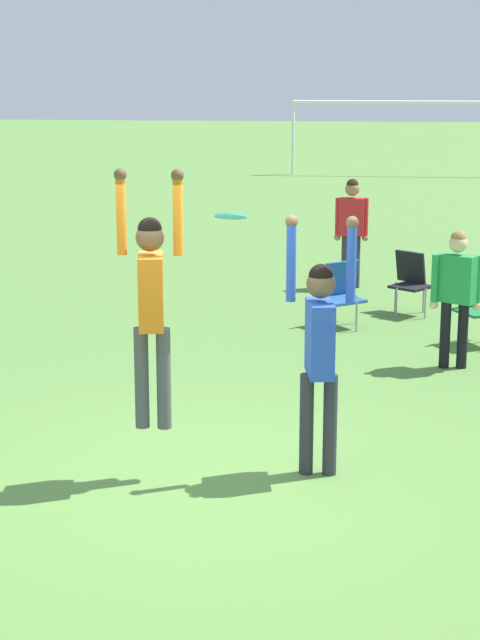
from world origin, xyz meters
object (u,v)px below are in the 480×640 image
person_defending (320,339)px  camping_chair_3 (478,305)px  person_jumping (151,293)px  person_spectator_far (456,287)px  camping_chair_4 (340,291)px  camping_chair_0 (411,278)px  frisbee (231,216)px  person_spectator_near (352,223)px

person_defending → camping_chair_3: (1.86, 4.64, -0.70)m
person_jumping → person_spectator_far: person_jumping is taller
camping_chair_3 → camping_chair_4: size_ratio=0.94×
camping_chair_0 → person_spectator_far: (0.36, -2.75, 0.45)m
camping_chair_3 → camping_chair_4: 1.91m
camping_chair_3 → frisbee: bearing=30.8°
camping_chair_4 → person_jumping: bearing=38.5°
person_jumping → camping_chair_0: bearing=-30.4°
frisbee → person_spectator_far: size_ratio=0.17×
frisbee → camping_chair_4: (0.87, 5.39, -1.73)m
person_jumping → camping_chair_4: (1.50, 5.67, -1.13)m
frisbee → person_defending: bearing=-3.9°
person_spectator_near → camping_chair_3: bearing=-57.8°
camping_chair_0 → person_spectator_near: bearing=-26.5°
camping_chair_0 → frisbee: bearing=111.3°
frisbee → camping_chair_3: frisbee is taller
person_defending → camping_chair_4: bearing=169.3°
camping_chair_4 → person_spectator_far: bearing=87.6°
person_defending → person_spectator_far: bearing=148.0°
camping_chair_4 → frisbee: bearing=44.1°
frisbee → camping_chair_3: 5.55m
person_defending → frisbee: frisbee is taller
person_jumping → person_spectator_far: size_ratio=1.35×
person_spectator_near → person_spectator_far: 4.67m
person_spectator_near → camping_chair_0: bearing=-57.8°
person_defending → camping_chair_4: size_ratio=2.60×
frisbee → camping_chair_0: 6.68m
camping_chair_3 → camping_chair_4: (-1.74, 0.80, -0.02)m
person_jumping → frisbee: person_jumping is taller
frisbee → person_spectator_far: bearing=57.3°
person_defending → frisbee: bearing=-103.4°
person_jumping → person_defending: (1.38, 0.23, -0.41)m
person_defending → camping_chair_3: person_defending is taller
person_jumping → person_defending: 1.46m
person_spectator_near → person_spectator_far: size_ratio=1.07×
camping_chair_3 → person_jumping: bearing=26.8°
person_defending → person_jumping: bearing=-90.0°
person_spectator_near → frisbee: bearing=-90.6°
camping_chair_4 → person_spectator_far: 2.41m
camping_chair_3 → person_spectator_far: 1.30m
camping_chair_4 → person_spectator_near: (0.13, 2.56, 0.55)m
person_spectator_far → camping_chair_3: bearing=101.4°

